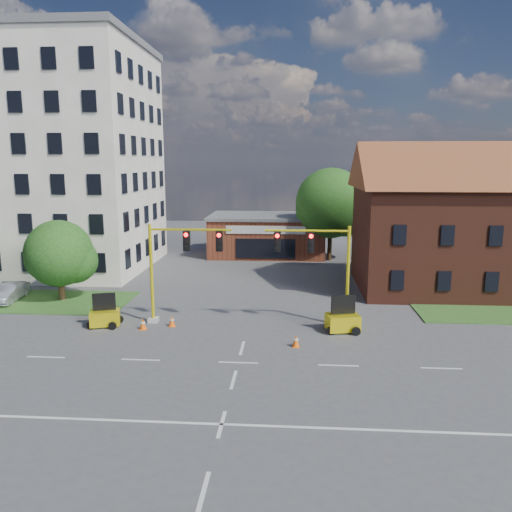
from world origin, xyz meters
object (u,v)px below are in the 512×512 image
at_px(pickup_white, 428,280).
at_px(trailer_east, 343,321).
at_px(signal_mast_west, 177,262).
at_px(trailer_west, 105,316).
at_px(signal_mast_east, 321,264).

bearing_deg(pickup_white, trailer_east, 129.03).
bearing_deg(signal_mast_west, pickup_white, 28.73).
height_order(signal_mast_west, trailer_west, signal_mast_west).
bearing_deg(signal_mast_east, trailer_west, -175.90).
xyz_separation_m(signal_mast_west, pickup_white, (17.82, 9.77, -3.24)).
bearing_deg(signal_mast_west, signal_mast_east, 0.00).
height_order(signal_mast_east, trailer_west, signal_mast_east).
bearing_deg(pickup_white, trailer_west, 100.88).
relative_size(signal_mast_west, pickup_white, 1.26).
bearing_deg(trailer_west, pickup_white, 9.18).
relative_size(signal_mast_east, pickup_white, 1.26).
height_order(signal_mast_west, signal_mast_east, same).
xyz_separation_m(signal_mast_east, pickup_white, (9.11, 9.77, -3.24)).
xyz_separation_m(trailer_east, pickup_white, (7.77, 10.66, 0.02)).
distance_m(trailer_west, trailer_east, 14.43).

